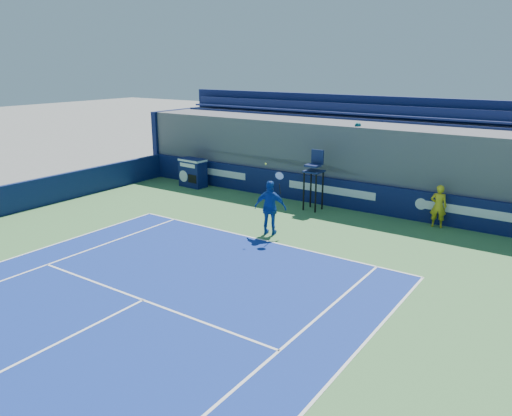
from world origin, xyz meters
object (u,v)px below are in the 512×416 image
Objects in this scene: ball_person at (438,206)px; tennis_player at (270,208)px; match_clock at (193,172)px; umpire_chair at (314,174)px.

tennis_player is at bearing 30.26° from ball_person.
match_clock is (-11.61, -0.36, -0.07)m from ball_person.
ball_person reaches higher than match_clock.
umpire_chair reaches higher than ball_person.
umpire_chair reaches higher than match_clock.
tennis_player reaches higher than umpire_chair.
ball_person is 0.62× the size of tennis_player.
ball_person is 1.15× the size of match_clock.
tennis_player is at bearing -86.35° from umpire_chair.
ball_person is 4.94m from umpire_chair.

